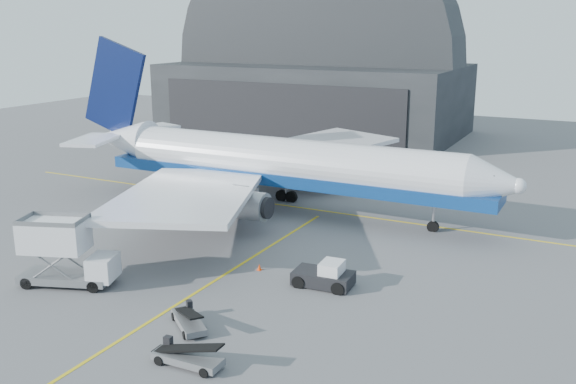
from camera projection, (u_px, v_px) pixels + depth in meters
The scene contains 9 objects.
ground at pixel (221, 277), 48.91m from camera, with size 200.00×200.00×0.00m, color #565659.
taxi_lines at pixel (294, 231), 59.82m from camera, with size 80.00×42.12×0.02m.
hangar at pixel (315, 78), 112.12m from camera, with size 50.00×28.30×28.00m.
airliner at pixel (272, 163), 65.96m from camera, with size 49.92×48.41×17.52m.
catering_truck at pixel (64, 253), 46.94m from camera, with size 7.55×4.84×4.87m.
pushback_tug at pixel (325, 276), 47.12m from camera, with size 4.49×2.81×2.01m.
belt_loader_a at pixel (187, 357), 36.17m from camera, with size 4.44×1.64×1.69m.
belt_loader_b at pixel (189, 320), 40.73m from camera, with size 3.86×3.50×1.59m.
traffic_cone at pixel (259, 267), 50.27m from camera, with size 0.35×0.35×0.50m.
Camera 1 is at (25.32, -38.34, 18.71)m, focal length 40.00 mm.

